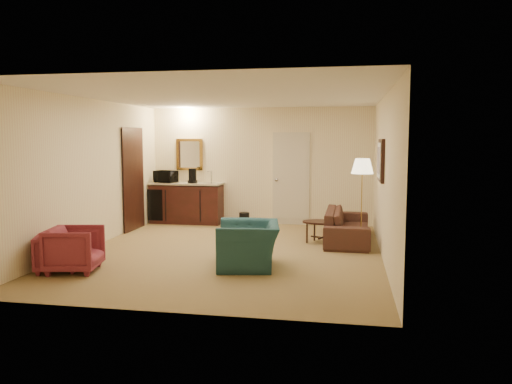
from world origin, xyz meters
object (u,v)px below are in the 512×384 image
rose_chair_far (58,251)px  coffee_maker (193,176)px  coffee_table (322,232)px  floor_lamp (362,200)px  rose_chair_near (74,247)px  teal_armchair (248,237)px  waste_bin (244,219)px  wetbar_cabinet (187,203)px  microwave (166,175)px  sofa (348,220)px

rose_chair_far → coffee_maker: bearing=-31.8°
coffee_table → floor_lamp: bearing=29.5°
rose_chair_near → floor_lamp: size_ratio=0.46×
rose_chair_far → floor_lamp: bearing=-77.8°
teal_armchair → waste_bin: 3.65m
teal_armchair → rose_chair_far: (-2.65, -0.73, -0.15)m
wetbar_cabinet → rose_chair_far: size_ratio=2.73×
microwave → coffee_maker: 0.66m
coffee_table → microwave: microwave is taller
rose_chair_near → waste_bin: (1.60, 4.26, -0.22)m
teal_armchair → coffee_maker: coffee_maker is taller
wetbar_cabinet → rose_chair_far: bearing=-96.6°
wetbar_cabinet → teal_armchair: size_ratio=1.60×
sofa → teal_armchair: teal_armchair is taller
wetbar_cabinet → microwave: (-0.48, -0.03, 0.62)m
coffee_table → floor_lamp: floor_lamp is taller
wetbar_cabinet → microwave: bearing=-176.6°
teal_armchair → floor_lamp: floor_lamp is taller
wetbar_cabinet → floor_lamp: size_ratio=1.06×
floor_lamp → waste_bin: (-2.50, 1.25, -0.63)m
teal_armchair → waste_bin: teal_armchair is taller
sofa → coffee_maker: bearing=69.6°
waste_bin → rose_chair_near: bearing=-110.6°
waste_bin → coffee_maker: 1.50m
teal_armchair → microwave: (-2.63, 3.59, 0.64)m
teal_armchair → rose_chair_far: bearing=-84.5°
wetbar_cabinet → coffee_maker: coffee_maker is taller
teal_armchair → microwave: size_ratio=2.12×
microwave → waste_bin: bearing=15.2°
rose_chair_near → rose_chair_far: bearing=81.9°
rose_chair_far → waste_bin: 4.66m
waste_bin → teal_armchair: bearing=-77.3°
floor_lamp → waste_bin: floor_lamp is taller
coffee_maker → rose_chair_far: bearing=-107.2°
teal_armchair → rose_chair_far: 2.75m
coffee_maker → microwave: bearing=165.5°
teal_armchair → rose_chair_near: teal_armchair is taller
microwave → rose_chair_near: bearing=-70.4°
teal_armchair → floor_lamp: size_ratio=0.66×
sofa → rose_chair_far: 5.04m
rose_chair_near → coffee_maker: bearing=-17.0°
rose_chair_near → rose_chair_far: 0.26m
teal_armchair → waste_bin: size_ratio=3.63×
teal_armchair → rose_chair_near: size_ratio=1.43×
wetbar_cabinet → coffee_maker: (0.18, -0.10, 0.62)m
sofa → coffee_table: sofa is taller
microwave → sofa: bearing=-2.3°
coffee_table → coffee_maker: 3.49m
microwave → coffee_maker: (0.66, -0.07, 0.00)m
sofa → coffee_table: size_ratio=2.84×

